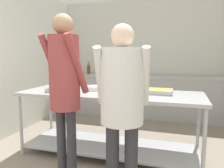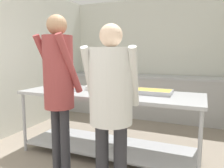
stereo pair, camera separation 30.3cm
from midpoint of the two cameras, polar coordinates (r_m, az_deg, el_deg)
name	(u,v)px [view 2 (the right image)]	position (r m, az deg, el deg)	size (l,w,h in m)	color
wall_rear	(154,57)	(5.22, 12.45, 6.87)	(3.99, 0.06, 2.65)	silver
wall_left	(22,58)	(4.24, -20.64, 6.37)	(0.06, 4.22, 2.65)	silver
back_counter	(149,96)	(4.95, 11.39, -3.16)	(3.83, 0.65, 0.93)	#A8A8A8
serving_counter	(109,113)	(3.01, 2.16, -7.54)	(2.44, 0.84, 0.88)	#ADAFB5
serving_tray_roast	(64,89)	(3.10, -9.74, -1.33)	(0.37, 0.31, 0.05)	#ADAFB5
plate_stack	(94,88)	(3.15, -1.96, -1.01)	(0.26, 0.26, 0.06)	white
sauce_pan	(110,92)	(2.75, 2.70, -2.03)	(0.41, 0.27, 0.08)	#ADAFB5
serving_tray_vegetables	(153,92)	(2.91, 13.60, -2.06)	(0.49, 0.31, 0.05)	#ADAFB5
guest_serving_left	(111,95)	(2.01, 4.06, -3.04)	(0.54, 0.40, 1.67)	#2D2D33
guest_serving_right	(59,79)	(2.34, -10.20, 1.15)	(0.47, 0.41, 1.80)	#2D2D33
water_bottle	(98,68)	(5.17, -2.04, 4.08)	(0.08, 0.08, 0.28)	brown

